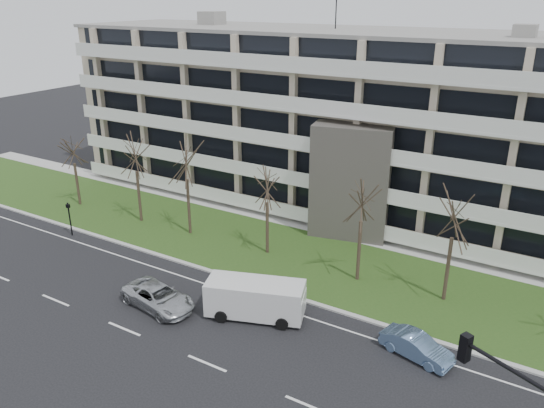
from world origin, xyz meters
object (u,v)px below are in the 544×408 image
Objects in this scene: blue_sedan at (416,346)px; white_van at (256,296)px; silver_pickup at (158,297)px; pedestrian_signal at (69,215)px.

blue_sedan is 9.45m from white_van.
silver_pickup is 13.91m from pedestrian_signal.
blue_sedan is at bearing -9.98° from pedestrian_signal.
blue_sedan is at bearing -12.51° from white_van.
white_van is 19.00m from pedestrian_signal.
white_van is at bearing -59.72° from silver_pickup.
silver_pickup is at bearing -26.33° from pedestrian_signal.
silver_pickup is 15.45m from blue_sedan.
silver_pickup is 0.82× the size of white_van.
white_van is 2.20× the size of pedestrian_signal.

